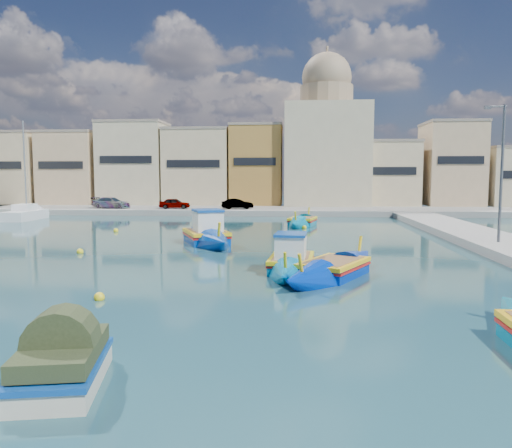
% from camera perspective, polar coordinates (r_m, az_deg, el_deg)
% --- Properties ---
extents(ground, '(160.00, 160.00, 0.00)m').
position_cam_1_polar(ground, '(23.59, -10.91, -4.73)').
color(ground, '#15393F').
rests_on(ground, ground).
extents(north_quay, '(80.00, 8.00, 0.60)m').
position_cam_1_polar(north_quay, '(54.87, -2.08, 1.53)').
color(north_quay, gray).
rests_on(north_quay, ground).
extents(north_townhouses, '(83.20, 7.87, 10.19)m').
position_cam_1_polar(north_townhouses, '(61.75, 4.89, 6.32)').
color(north_townhouses, '#C6B289').
rests_on(north_townhouses, ground).
extents(church_block, '(10.00, 10.00, 19.10)m').
position_cam_1_polar(church_block, '(62.64, 8.00, 9.40)').
color(church_block, '#C0B38F').
rests_on(church_block, ground).
extents(quay_street_lamp, '(1.18, 0.16, 8.00)m').
position_cam_1_polar(quay_street_lamp, '(30.53, 26.17, 5.30)').
color(quay_street_lamp, '#595B60').
rests_on(quay_street_lamp, ground).
extents(parked_cars, '(17.76, 2.28, 1.22)m').
position_cam_1_polar(parked_cars, '(54.97, -11.13, 2.35)').
color(parked_cars, '#4C1919').
rests_on(parked_cars, north_quay).
extents(luzzu_turquoise_cabin, '(2.42, 8.31, 2.63)m').
position_cam_1_polar(luzzu_turquoise_cabin, '(22.12, 4.08, -4.50)').
color(luzzu_turquoise_cabin, '#006EA4').
rests_on(luzzu_turquoise_cabin, ground).
extents(luzzu_blue_cabin, '(5.60, 9.28, 3.24)m').
position_cam_1_polar(luzzu_blue_cabin, '(31.04, -5.71, -1.45)').
color(luzzu_blue_cabin, '#0038A0').
rests_on(luzzu_blue_cabin, ground).
extents(luzzu_green, '(3.53, 7.69, 2.35)m').
position_cam_1_polar(luzzu_green, '(41.95, 5.33, 0.19)').
color(luzzu_green, '#00739D').
rests_on(luzzu_green, ground).
extents(luzzu_blue_south, '(5.62, 8.31, 2.42)m').
position_cam_1_polar(luzzu_blue_south, '(21.05, 8.87, -5.25)').
color(luzzu_blue_south, '#002AA6').
rests_on(luzzu_blue_south, ground).
extents(tender_near, '(2.03, 3.04, 1.38)m').
position_cam_1_polar(tender_near, '(10.98, -21.24, -14.83)').
color(tender_near, beige).
rests_on(tender_near, ground).
extents(yacht_north, '(2.25, 7.53, 10.00)m').
position_cam_1_polar(yacht_north, '(53.04, -24.08, 1.01)').
color(yacht_north, white).
rests_on(yacht_north, ground).
extents(mooring_buoys, '(24.38, 23.60, 0.36)m').
position_cam_1_polar(mooring_buoys, '(28.85, -3.60, -2.60)').
color(mooring_buoys, yellow).
rests_on(mooring_buoys, ground).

